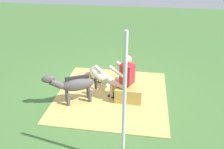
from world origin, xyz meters
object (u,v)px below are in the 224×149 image
at_px(person_seated, 123,76).
at_px(pony_lying, 99,75).
at_px(pony_standing, 74,85).
at_px(tent_pole_left, 124,107).
at_px(hay_bale, 128,94).

distance_m(person_seated, pony_lying, 1.33).
height_order(pony_standing, pony_lying, pony_standing).
height_order(person_seated, pony_standing, person_seated).
bearing_deg(person_seated, pony_standing, 15.38).
bearing_deg(tent_pole_left, person_seated, -83.82).
bearing_deg(pony_lying, tent_pole_left, 109.24).
distance_m(person_seated, pony_standing, 1.26).
xyz_separation_m(person_seated, pony_standing, (1.21, 0.33, -0.16)).
bearing_deg(hay_bale, pony_standing, 11.84).
xyz_separation_m(person_seated, pony_lying, (0.83, -0.92, -0.51)).
distance_m(pony_standing, pony_lying, 1.35).
height_order(person_seated, tent_pole_left, tent_pole_left).
relative_size(hay_bale, pony_lying, 0.56).
bearing_deg(pony_lying, person_seated, 132.03).
height_order(person_seated, pony_lying, person_seated).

